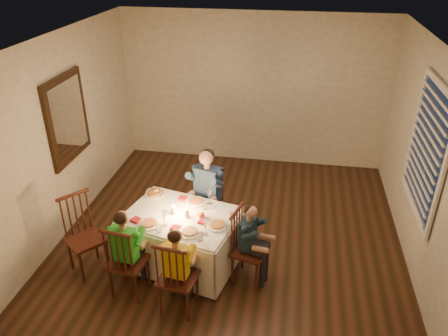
% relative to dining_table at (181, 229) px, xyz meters
% --- Properties ---
extents(ground, '(5.00, 5.00, 0.00)m').
position_rel_dining_table_xyz_m(ground, '(0.52, 0.48, -0.49)').
color(ground, black).
rests_on(ground, ground).
extents(wall_left, '(0.02, 5.00, 2.60)m').
position_rel_dining_table_xyz_m(wall_left, '(-1.73, 0.48, 0.81)').
color(wall_left, beige).
rests_on(wall_left, ground).
extents(wall_right, '(0.02, 5.00, 2.60)m').
position_rel_dining_table_xyz_m(wall_right, '(2.77, 0.48, 0.81)').
color(wall_right, beige).
rests_on(wall_right, ground).
extents(wall_back, '(4.50, 0.02, 2.60)m').
position_rel_dining_table_xyz_m(wall_back, '(0.52, 2.98, 0.81)').
color(wall_back, beige).
rests_on(wall_back, ground).
extents(ceiling, '(5.00, 5.00, 0.00)m').
position_rel_dining_table_xyz_m(ceiling, '(0.52, 0.48, 2.11)').
color(ceiling, white).
rests_on(ceiling, wall_back).
extents(dining_table, '(1.52, 1.24, 0.66)m').
position_rel_dining_table_xyz_m(dining_table, '(0.00, 0.00, 0.00)').
color(dining_table, white).
rests_on(dining_table, ground).
extents(chair_adult, '(0.48, 0.47, 0.94)m').
position_rel_dining_table_xyz_m(chair_adult, '(0.17, 0.69, -0.49)').
color(chair_adult, '#37120F').
rests_on(chair_adult, ground).
extents(chair_near_left, '(0.43, 0.42, 0.94)m').
position_rel_dining_table_xyz_m(chair_near_left, '(-0.46, -0.60, -0.49)').
color(chair_near_left, '#37120F').
rests_on(chair_near_left, ground).
extents(chair_near_right, '(0.43, 0.42, 0.94)m').
position_rel_dining_table_xyz_m(chair_near_right, '(0.16, -0.76, -0.49)').
color(chair_near_right, '#37120F').
rests_on(chair_near_right, ground).
extents(chair_end, '(0.45, 0.47, 0.94)m').
position_rel_dining_table_xyz_m(chair_end, '(0.86, -0.17, -0.49)').
color(chair_end, '#37120F').
rests_on(chair_end, ground).
extents(chair_extra, '(0.57, 0.57, 1.00)m').
position_rel_dining_table_xyz_m(chair_extra, '(-1.08, -0.34, -0.49)').
color(chair_extra, '#37120F').
rests_on(chair_extra, ground).
extents(adult, '(0.54, 0.52, 1.23)m').
position_rel_dining_table_xyz_m(adult, '(0.17, 0.69, -0.49)').
color(adult, navy).
rests_on(adult, ground).
extents(child_green, '(0.41, 0.38, 1.10)m').
position_rel_dining_table_xyz_m(child_green, '(-0.46, -0.60, -0.49)').
color(child_green, green).
rests_on(child_green, ground).
extents(child_yellow, '(0.38, 0.35, 1.04)m').
position_rel_dining_table_xyz_m(child_yellow, '(0.16, -0.76, -0.49)').
color(child_yellow, gold).
rests_on(child_yellow, ground).
extents(child_teal, '(0.37, 0.39, 1.03)m').
position_rel_dining_table_xyz_m(child_teal, '(0.86, -0.17, -0.49)').
color(child_teal, '#172939').
rests_on(child_teal, ground).
extents(setting_adult, '(0.31, 0.31, 0.02)m').
position_rel_dining_table_xyz_m(setting_adult, '(0.11, 0.30, 0.21)').
color(setting_adult, silver).
rests_on(setting_adult, dining_table).
extents(setting_green, '(0.31, 0.31, 0.02)m').
position_rel_dining_table_xyz_m(setting_green, '(-0.30, -0.25, 0.21)').
color(setting_green, silver).
rests_on(setting_green, dining_table).
extents(setting_yellow, '(0.31, 0.31, 0.02)m').
position_rel_dining_table_xyz_m(setting_yellow, '(0.19, -0.32, 0.21)').
color(setting_yellow, silver).
rests_on(setting_yellow, dining_table).
extents(setting_teal, '(0.31, 0.31, 0.02)m').
position_rel_dining_table_xyz_m(setting_teal, '(0.47, -0.14, 0.21)').
color(setting_teal, silver).
rests_on(setting_teal, dining_table).
extents(candle_left, '(0.06, 0.06, 0.10)m').
position_rel_dining_table_xyz_m(candle_left, '(-0.08, 0.02, 0.25)').
color(candle_left, white).
rests_on(candle_left, dining_table).
extents(candle_right, '(0.06, 0.06, 0.10)m').
position_rel_dining_table_xyz_m(candle_right, '(0.09, -0.02, 0.25)').
color(candle_right, white).
rests_on(candle_right, dining_table).
extents(squash, '(0.09, 0.09, 0.09)m').
position_rel_dining_table_xyz_m(squash, '(-0.42, 0.38, 0.24)').
color(squash, gold).
rests_on(squash, dining_table).
extents(orange_fruit, '(0.08, 0.08, 0.08)m').
position_rel_dining_table_xyz_m(orange_fruit, '(0.26, -0.01, 0.24)').
color(orange_fruit, '#E15212').
rests_on(orange_fruit, dining_table).
extents(serving_bowl, '(0.27, 0.27, 0.06)m').
position_rel_dining_table_xyz_m(serving_bowl, '(-0.43, 0.36, 0.23)').
color(serving_bowl, silver).
rests_on(serving_bowl, dining_table).
extents(wall_mirror, '(0.06, 0.95, 1.15)m').
position_rel_dining_table_xyz_m(wall_mirror, '(-1.70, 0.78, 1.01)').
color(wall_mirror, black).
rests_on(wall_mirror, wall_left).
extents(window_blinds, '(0.07, 1.34, 1.54)m').
position_rel_dining_table_xyz_m(window_blinds, '(2.72, 0.58, 1.01)').
color(window_blinds, '#0C1A33').
rests_on(window_blinds, wall_right).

